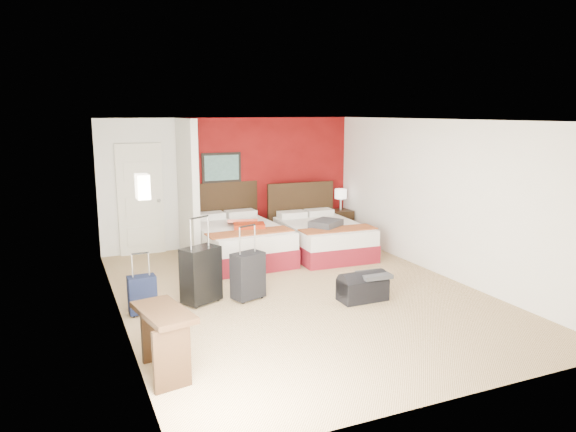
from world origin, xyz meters
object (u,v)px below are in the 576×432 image
red_suitcase_open (246,224)px  nightstand (340,224)px  bed_right (323,239)px  desk (165,342)px  table_lamp (341,200)px  suitcase_charcoal (248,277)px  duffel_bag (363,289)px  suitcase_black (201,276)px  suitcase_navy (142,296)px  bed_left (239,243)px

red_suitcase_open → nightstand: 2.53m
bed_right → desk: size_ratio=2.32×
red_suitcase_open → table_lamp: bearing=34.8°
red_suitcase_open → suitcase_charcoal: (-0.65, -1.96, -0.34)m
duffel_bag → nightstand: bearing=65.8°
desk → duffel_bag: bearing=9.3°
suitcase_black → suitcase_navy: 0.83m
bed_right → nightstand: bearing=49.5°
desk → table_lamp: bearing=34.4°
bed_left → suitcase_navy: 2.87m
suitcase_charcoal → duffel_bag: 1.62m
suitcase_black → duffel_bag: bearing=-46.0°
bed_left → bed_right: 1.58m
nightstand → table_lamp: size_ratio=1.35×
desk → suitcase_navy: bearing=77.9°
bed_right → red_suitcase_open: (-1.46, 0.15, 0.37)m
bed_left → duffel_bag: size_ratio=3.06×
suitcase_charcoal → duffel_bag: (1.47, -0.67, -0.15)m
suitcase_black → desk: size_ratio=0.93×
suitcase_black → suitcase_navy: (-0.82, -0.11, -0.14)m
bed_right → suitcase_black: size_ratio=2.50×
red_suitcase_open → bed_left: bearing=150.6°
red_suitcase_open → suitcase_charcoal: size_ratio=1.13×
red_suitcase_open → nightstand: (2.37, 0.82, -0.36)m
suitcase_charcoal → suitcase_navy: 1.46m
nightstand → duffel_bag: bearing=-114.5°
table_lamp → desk: size_ratio=0.54×
suitcase_charcoal → suitcase_black: bearing=150.7°
desk → suitcase_charcoal: bearing=38.7°
bed_left → suitcase_black: suitcase_black is taller
desk → nightstand: bearing=34.4°
table_lamp → suitcase_navy: bearing=-148.1°
bed_left → nightstand: (2.47, 0.72, -0.01)m
red_suitcase_open → duffel_bag: size_ratio=1.10×
table_lamp → duffel_bag: 3.84m
red_suitcase_open → suitcase_navy: 2.90m
suitcase_navy → red_suitcase_open: bearing=41.0°
red_suitcase_open → desk: 4.30m
nightstand → suitcase_black: bearing=-144.3°
bed_right → red_suitcase_open: size_ratio=2.61×
table_lamp → suitcase_charcoal: table_lamp is taller
red_suitcase_open → duffel_bag: 2.80m
red_suitcase_open → table_lamp: table_lamp is taller
bed_left → desk: size_ratio=2.49×
duffel_bag → suitcase_charcoal: bearing=155.3°
suitcase_navy → bed_left: bearing=43.8°
bed_left → desk: (-2.04, -3.82, 0.04)m
bed_left → red_suitcase_open: size_ratio=2.79×
red_suitcase_open → suitcase_black: suitcase_black is taller
suitcase_black → desk: 2.06m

